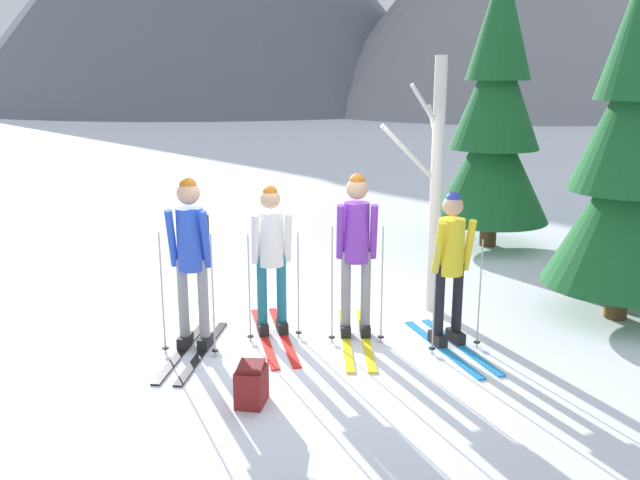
{
  "coord_description": "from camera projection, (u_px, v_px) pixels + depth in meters",
  "views": [
    {
      "loc": [
        0.67,
        -6.97,
        2.87
      ],
      "look_at": [
        0.19,
        0.41,
        1.05
      ],
      "focal_mm": 37.87,
      "sensor_mm": 36.0,
      "label": 1
    }
  ],
  "objects": [
    {
      "name": "skier_in_white",
      "position": [
        271.0,
        252.0,
        7.46
      ],
      "size": [
        0.79,
        1.81,
        1.71
      ],
      "color": "red",
      "rests_on": "ground"
    },
    {
      "name": "skier_in_yellow",
      "position": [
        451.0,
        263.0,
        7.14
      ],
      "size": [
        0.91,
        1.62,
        1.69
      ],
      "color": "#1E84D1",
      "rests_on": "ground"
    },
    {
      "name": "ground_plane",
      "position": [
        301.0,
        340.0,
        7.48
      ],
      "size": [
        400.0,
        400.0,
        0.0
      ],
      "primitive_type": "plane",
      "color": "white"
    },
    {
      "name": "skier_in_blue",
      "position": [
        191.0,
        253.0,
        7.03
      ],
      "size": [
        0.61,
        1.69,
        1.85
      ],
      "color": "black",
      "rests_on": "ground"
    },
    {
      "name": "skier_in_purple",
      "position": [
        356.0,
        246.0,
        7.36
      ],
      "size": [
        0.61,
        1.8,
        1.85
      ],
      "color": "yellow",
      "rests_on": "ground"
    },
    {
      "name": "birch_tree_tall",
      "position": [
        435.0,
        183.0,
        8.09
      ],
      "size": [
        0.77,
        0.82,
        3.09
      ],
      "color": "silver",
      "rests_on": "ground"
    },
    {
      "name": "backpack_on_snow_front",
      "position": [
        251.0,
        384.0,
        6.0
      ],
      "size": [
        0.27,
        0.34,
        0.38
      ],
      "color": "maroon",
      "rests_on": "ground"
    },
    {
      "name": "pine_tree_mid",
      "position": [
        633.0,
        152.0,
        7.71
      ],
      "size": [
        1.81,
        1.81,
        4.38
      ],
      "color": "#51381E",
      "rests_on": "ground"
    },
    {
      "name": "pine_tree_near",
      "position": [
        495.0,
        119.0,
        11.12
      ],
      "size": [
        1.94,
        1.94,
        4.69
      ],
      "color": "#51381E",
      "rests_on": "ground"
    }
  ]
}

